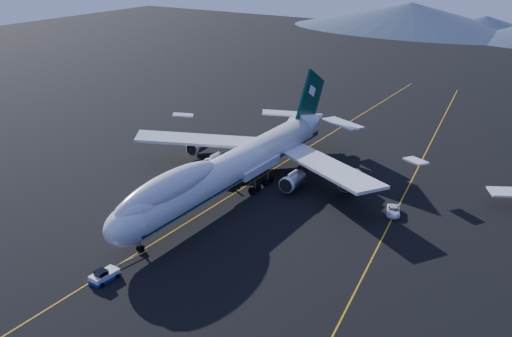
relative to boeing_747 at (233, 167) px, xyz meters
The scene contains 6 objects.
ground 5.81m from the boeing_747, 90.00° to the right, with size 500.00×500.00×0.00m, color black.
taxiway_line_main 5.80m from the boeing_747, 90.00° to the right, with size 0.25×220.00×0.01m, color #C98B0B.
taxiway_line_side 32.14m from the boeing_747, 18.38° to the left, with size 0.25×200.00×0.01m, color #C98B0B.
boeing_747 is the anchor object (origin of this frame).
pushback_tug 36.05m from the boeing_747, 87.80° to the right, with size 2.83×4.64×1.96m.
service_van 31.53m from the boeing_747, 15.41° to the left, with size 2.39×5.19×1.44m, color white.
Camera 1 is at (59.06, -84.62, 47.05)m, focal length 40.00 mm.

